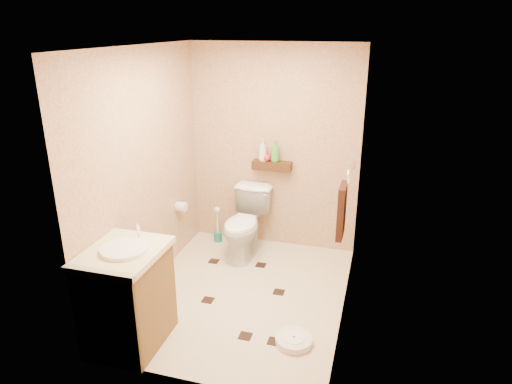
% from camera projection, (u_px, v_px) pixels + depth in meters
% --- Properties ---
extents(ground, '(2.50, 2.50, 0.00)m').
position_uv_depth(ground, '(243.00, 294.00, 4.62)').
color(ground, beige).
rests_on(ground, ground).
extents(wall_back, '(2.00, 0.04, 2.40)m').
position_uv_depth(wall_back, '(274.00, 149.00, 5.33)').
color(wall_back, tan).
rests_on(wall_back, ground).
extents(wall_front, '(2.00, 0.04, 2.40)m').
position_uv_depth(wall_front, '(185.00, 241.00, 3.08)').
color(wall_front, tan).
rests_on(wall_front, ground).
extents(wall_left, '(0.04, 2.50, 2.40)m').
position_uv_depth(wall_left, '(144.00, 173.00, 4.46)').
color(wall_left, tan).
rests_on(wall_left, ground).
extents(wall_right, '(0.04, 2.50, 2.40)m').
position_uv_depth(wall_right, '(351.00, 193.00, 3.95)').
color(wall_right, tan).
rests_on(wall_right, ground).
extents(ceiling, '(2.00, 2.50, 0.02)m').
position_uv_depth(ceiling, '(240.00, 46.00, 3.79)').
color(ceiling, white).
rests_on(ceiling, wall_back).
extents(wall_shelf, '(0.46, 0.14, 0.10)m').
position_uv_depth(wall_shelf, '(272.00, 166.00, 5.32)').
color(wall_shelf, '#3E2811').
rests_on(wall_shelf, wall_back).
extents(floor_accents, '(1.12, 1.36, 0.01)m').
position_uv_depth(floor_accents, '(246.00, 296.00, 4.59)').
color(floor_accents, black).
rests_on(floor_accents, ground).
extents(toilet, '(0.48, 0.79, 0.78)m').
position_uv_depth(toilet, '(245.00, 224.00, 5.29)').
color(toilet, white).
rests_on(toilet, ground).
extents(vanity, '(0.59, 0.72, 1.01)m').
position_uv_depth(vanity, '(128.00, 296.00, 3.79)').
color(vanity, brown).
rests_on(vanity, ground).
extents(bathroom_scale, '(0.35, 0.35, 0.06)m').
position_uv_depth(bathroom_scale, '(294.00, 340.00, 3.90)').
color(bathroom_scale, silver).
rests_on(bathroom_scale, ground).
extents(toilet_brush, '(0.11, 0.11, 0.46)m').
position_uv_depth(toilet_brush, '(218.00, 229.00, 5.70)').
color(toilet_brush, '#1B6E60').
rests_on(toilet_brush, ground).
extents(towel_ring, '(0.12, 0.30, 0.76)m').
position_uv_depth(towel_ring, '(342.00, 209.00, 4.28)').
color(towel_ring, silver).
rests_on(towel_ring, wall_right).
extents(toilet_paper, '(0.12, 0.11, 0.12)m').
position_uv_depth(toilet_paper, '(181.00, 207.00, 5.24)').
color(toilet_paper, silver).
rests_on(toilet_paper, wall_left).
extents(bottle_a, '(0.11, 0.11, 0.25)m').
position_uv_depth(bottle_a, '(263.00, 150.00, 5.29)').
color(bottle_a, silver).
rests_on(bottle_a, wall_shelf).
extents(bottle_b, '(0.08, 0.08, 0.15)m').
position_uv_depth(bottle_b, '(264.00, 155.00, 5.30)').
color(bottle_b, gold).
rests_on(bottle_b, wall_shelf).
extents(bottle_c, '(0.14, 0.14, 0.13)m').
position_uv_depth(bottle_c, '(267.00, 156.00, 5.30)').
color(bottle_c, red).
rests_on(bottle_c, wall_shelf).
extents(bottle_d, '(0.10, 0.10, 0.25)m').
position_uv_depth(bottle_d, '(275.00, 151.00, 5.25)').
color(bottle_d, green).
rests_on(bottle_d, wall_shelf).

